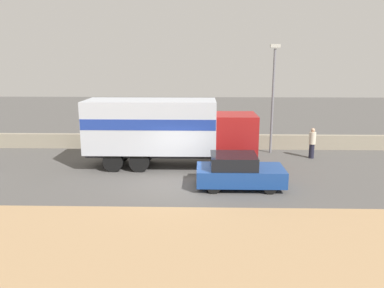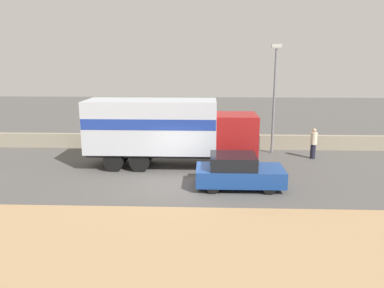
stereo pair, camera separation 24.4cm
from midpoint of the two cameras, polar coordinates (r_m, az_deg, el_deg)
ground_plane at (r=16.99m, az=-1.81°, el=-6.32°), size 80.00×80.00×0.00m
dirt_shoulder_foreground at (r=11.79m, az=-3.80°, el=-15.28°), size 60.00×6.08×0.04m
stone_wall_backdrop at (r=23.73m, az=-0.61°, el=0.39°), size 60.00×0.35×0.92m
street_lamp at (r=22.68m, az=12.76°, el=7.89°), size 0.56×0.28×6.40m
box_truck at (r=19.48m, az=-3.61°, el=2.37°), size 8.77×2.49×3.53m
car_hatchback at (r=16.64m, az=7.42°, el=-4.20°), size 3.83×1.87×1.49m
pedestrian at (r=22.38m, az=18.32°, el=0.14°), size 0.38×0.38×1.75m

